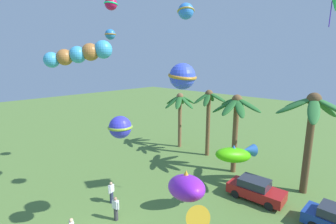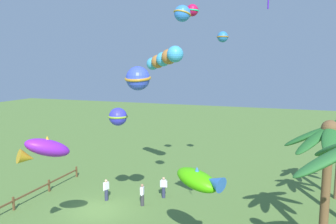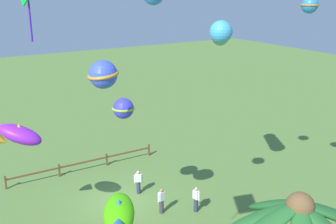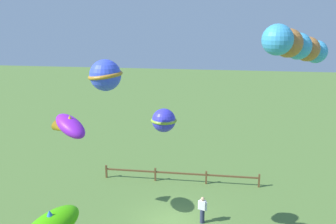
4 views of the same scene
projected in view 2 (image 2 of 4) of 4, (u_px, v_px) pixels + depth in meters
ground_plane at (99, 210)px, 22.77m from camera, size 120.00×120.00×0.00m
palm_tree_2 at (328, 150)px, 17.09m from camera, size 4.63×4.43×7.07m
rail_fence at (32, 192)px, 24.30m from camera, size 10.94×0.12×0.95m
spectator_0 at (142, 195)px, 23.34m from camera, size 0.54×0.30×1.59m
spectator_1 at (164, 187)px, 24.76m from camera, size 0.32×0.54×1.59m
spectator_2 at (106, 190)px, 24.26m from camera, size 0.53×0.34×1.59m
kite_tube_0 at (165, 59)px, 25.34m from camera, size 3.15×3.72×1.79m
kite_ball_1 at (223, 37)px, 26.03m from camera, size 1.00×1.00×0.85m
kite_fish_2 at (199, 180)px, 16.26m from camera, size 2.25×3.00×1.29m
kite_ball_3 at (192, 10)px, 23.76m from camera, size 1.16×1.17×0.86m
kite_ball_4 at (182, 13)px, 18.15m from camera, size 1.38×1.39×0.90m
kite_fish_5 at (45, 149)px, 16.53m from camera, size 2.74×2.34×1.56m
kite_ball_6 at (118, 117)px, 20.99m from camera, size 1.59×1.59×1.14m
kite_ball_7 at (138, 78)px, 17.92m from camera, size 1.45×1.45×1.31m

